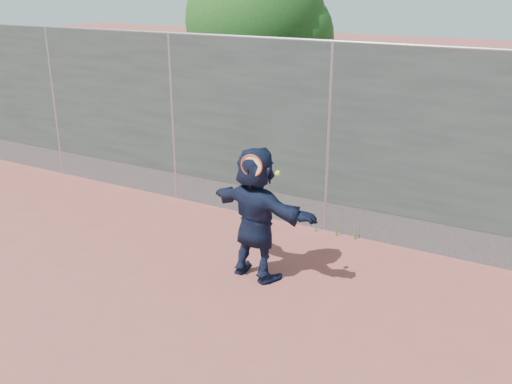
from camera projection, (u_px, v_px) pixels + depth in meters
The scene contains 6 objects.
ground at pixel (204, 339), 6.48m from camera, with size 80.00×80.00×0.00m, color #9E4C42.
player at pixel (256, 214), 7.56m from camera, with size 1.71×0.54×1.84m, color #131C35.
fence at pixel (329, 136), 8.79m from camera, with size 20.00×0.06×3.03m.
swing_action at pixel (254, 168), 7.12m from camera, with size 0.55×0.13×0.51m.
tree_left at pixel (263, 26), 12.13m from camera, with size 3.15×3.00×4.53m.
weed_clump at pixel (339, 228), 9.06m from camera, with size 0.68×0.07×0.30m.
Camera 1 is at (3.23, -4.49, 3.81)m, focal length 40.00 mm.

